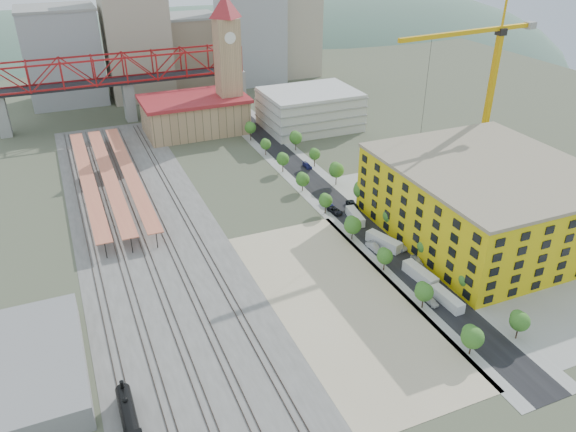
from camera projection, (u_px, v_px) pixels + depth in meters
name	position (u px, v px, depth m)	size (l,w,h in m)	color
ground	(297.00, 229.00, 144.71)	(400.00, 400.00, 0.00)	#474C38
ballast_strip	(144.00, 225.00, 146.48)	(36.00, 165.00, 0.06)	#605E59
dirt_lot	(341.00, 301.00, 117.84)	(28.00, 67.00, 0.06)	tan
street_asphalt	(327.00, 195.00, 162.33)	(12.00, 170.00, 0.06)	black
sidewalk_west	(310.00, 198.00, 160.45)	(3.00, 170.00, 0.04)	gray
sidewalk_east	(344.00, 192.00, 164.23)	(3.00, 170.00, 0.04)	gray
construction_pad	(489.00, 231.00, 143.99)	(50.00, 90.00, 0.06)	gray
rail_tracks	(137.00, 226.00, 145.80)	(26.56, 160.00, 0.18)	#382B23
platform_canopies	(108.00, 175.00, 165.12)	(16.00, 80.00, 4.12)	#D97853
station_hall	(195.00, 114.00, 206.15)	(38.00, 24.00, 13.10)	tan
clock_tower	(227.00, 51.00, 198.50)	(12.00, 12.00, 52.00)	tan
parking_garage	(310.00, 109.00, 210.39)	(34.00, 26.00, 14.00)	silver
truss_bridge	(125.00, 72.00, 212.07)	(94.00, 9.60, 25.60)	gray
construction_building	(486.00, 200.00, 138.49)	(44.60, 50.60, 18.80)	yellow
warehouse	(18.00, 371.00, 96.55)	(22.00, 32.00, 5.00)	gray
street_trees	(343.00, 210.00, 154.26)	(15.40, 124.40, 8.00)	#255A1B
skyline	(185.00, 37.00, 251.55)	(133.00, 46.00, 60.00)	#9EA0A3
distant_hills	(209.00, 149.00, 408.54)	(647.00, 264.00, 227.00)	#4C6B59
locomotive	(132.00, 432.00, 85.85)	(2.77, 21.35, 5.34)	black
tower_crane	(486.00, 74.00, 158.08)	(48.23, 6.71, 51.59)	gold
site_trailer_a	(447.00, 299.00, 116.61)	(2.26, 8.59, 2.35)	silver
site_trailer_b	(420.00, 274.00, 124.39)	(2.51, 9.53, 2.61)	silver
site_trailer_c	(384.00, 242.00, 136.73)	(2.53, 9.60, 2.63)	silver
site_trailer_d	(355.00, 216.00, 148.31)	(2.30, 8.73, 2.39)	silver
car_0	(431.00, 301.00, 116.86)	(1.61, 4.00, 1.36)	silver
car_1	(374.00, 247.00, 135.53)	(1.70, 4.88, 1.61)	#9E9EA3
car_2	(335.00, 211.00, 152.15)	(2.35, 5.09, 1.41)	black
car_3	(328.00, 204.00, 155.58)	(2.12, 5.22, 1.51)	navy
car_4	(417.00, 261.00, 130.03)	(1.82, 4.53, 1.54)	#BABABA
car_5	(399.00, 246.00, 136.09)	(1.58, 4.52, 1.49)	gray
car_6	(352.00, 205.00, 155.27)	(2.35, 5.09, 1.41)	black
car_7	(307.00, 166.00, 179.40)	(1.83, 4.50, 1.31)	navy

